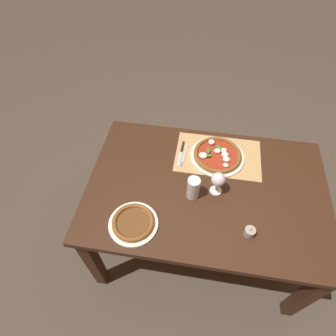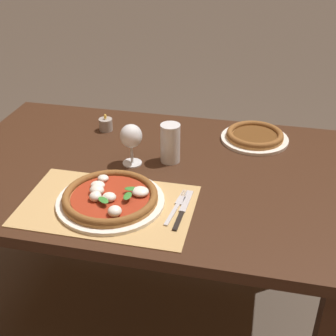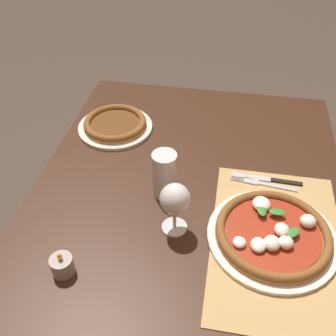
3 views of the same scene
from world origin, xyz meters
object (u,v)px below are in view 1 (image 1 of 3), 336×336
at_px(pizza_far, 133,223).
at_px(wine_glass, 218,180).
at_px(knife, 181,154).
at_px(pizza_near, 217,155).
at_px(pint_glass, 193,188).
at_px(votive_candle, 249,232).
at_px(fork, 184,155).

distance_m(pizza_far, wine_glass, 0.52).
relative_size(pizza_far, knife, 1.24).
distance_m(pizza_near, knife, 0.23).
distance_m(pizza_near, wine_glass, 0.27).
xyz_separation_m(wine_glass, pint_glass, (0.13, 0.05, -0.04)).
distance_m(pint_glass, votive_candle, 0.37).
height_order(pint_glass, fork, pint_glass).
xyz_separation_m(pizza_far, knife, (-0.19, -0.53, -0.01)).
relative_size(pizza_near, wine_glass, 2.21).
height_order(pizza_near, pizza_far, pizza_near).
bearing_deg(knife, votive_candle, 130.49).
height_order(pizza_far, knife, pizza_far).
bearing_deg(wine_glass, votive_candle, 127.06).
relative_size(wine_glass, pint_glass, 1.07).
bearing_deg(pizza_near, votive_candle, 110.71).
distance_m(pizza_far, knife, 0.57).
bearing_deg(knife, pizza_near, -177.21).
distance_m(pint_glass, knife, 0.32).
relative_size(wine_glass, knife, 0.72).
distance_m(pizza_far, fork, 0.56).
distance_m(knife, votive_candle, 0.65).
bearing_deg(knife, pint_glass, 109.50).
xyz_separation_m(pizza_far, fork, (-0.21, -0.52, -0.01)).
bearing_deg(wine_glass, pizza_near, -88.73).
distance_m(pizza_near, votive_candle, 0.54).
bearing_deg(pizza_near, pint_glass, 68.22).
bearing_deg(fork, votive_candle, 129.59).
distance_m(wine_glass, knife, 0.36).
relative_size(fork, knife, 0.93).
height_order(pizza_far, pint_glass, pint_glass).
bearing_deg(knife, wine_glass, 133.56).
bearing_deg(pizza_near, fork, 6.10).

